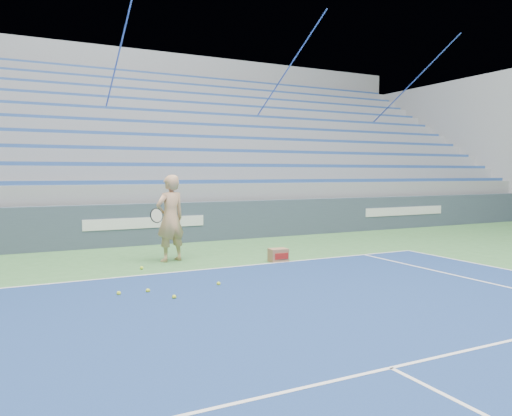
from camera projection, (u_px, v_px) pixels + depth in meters
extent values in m
cube|color=white|center=(196.00, 270.00, 9.72)|extent=(10.97, 0.05, 0.00)
cube|color=white|center=(391.00, 368.00, 4.84)|extent=(8.23, 0.05, 0.00)
cube|color=#3A4859|center=(144.00, 224.00, 13.25)|extent=(30.00, 0.30, 1.10)
cube|color=white|center=(146.00, 223.00, 13.10)|extent=(3.20, 0.02, 0.28)
cube|color=white|center=(405.00, 211.00, 17.15)|extent=(3.40, 0.02, 0.28)
cube|color=gray|center=(111.00, 212.00, 17.30)|extent=(30.00, 8.50, 1.10)
cube|color=gray|center=(111.00, 189.00, 17.24)|extent=(30.00, 8.50, 0.50)
cube|color=#2A4F98|center=(138.00, 182.00, 13.77)|extent=(29.60, 0.42, 0.11)
cube|color=gray|center=(108.00, 175.00, 17.59)|extent=(30.00, 7.65, 0.50)
cube|color=#2A4F98|center=(130.00, 165.00, 14.49)|extent=(29.60, 0.42, 0.11)
cube|color=gray|center=(106.00, 161.00, 17.93)|extent=(30.00, 6.80, 0.50)
cube|color=#2A4F98|center=(124.00, 149.00, 15.21)|extent=(29.60, 0.42, 0.11)
cube|color=gray|center=(104.00, 147.00, 18.27)|extent=(30.00, 5.95, 0.50)
cube|color=#2A4F98|center=(118.00, 134.00, 15.94)|extent=(29.60, 0.42, 0.11)
cube|color=gray|center=(101.00, 134.00, 18.62)|extent=(30.00, 5.10, 0.50)
cube|color=#2A4F98|center=(112.00, 121.00, 16.66)|extent=(29.60, 0.42, 0.11)
cube|color=gray|center=(99.00, 122.00, 18.96)|extent=(30.00, 4.25, 0.50)
cube|color=#2A4F98|center=(107.00, 109.00, 17.38)|extent=(29.60, 0.42, 0.11)
cube|color=gray|center=(97.00, 110.00, 19.30)|extent=(30.00, 3.40, 0.50)
cube|color=#2A4F98|center=(103.00, 97.00, 18.10)|extent=(29.60, 0.42, 0.11)
cube|color=gray|center=(95.00, 98.00, 19.65)|extent=(30.00, 2.55, 0.50)
cube|color=#2A4F98|center=(98.00, 87.00, 18.82)|extent=(29.60, 0.42, 0.11)
cube|color=gray|center=(93.00, 87.00, 19.99)|extent=(30.00, 1.70, 0.50)
cube|color=#2A4F98|center=(94.00, 77.00, 19.55)|extent=(29.60, 0.42, 0.11)
cube|color=gray|center=(91.00, 76.00, 20.33)|extent=(30.00, 0.85, 0.50)
cube|color=#2A4F98|center=(91.00, 68.00, 20.27)|extent=(29.60, 0.42, 0.11)
cube|color=gray|center=(433.00, 149.00, 23.94)|extent=(0.30, 8.80, 6.10)
cube|color=gray|center=(89.00, 132.00, 21.13)|extent=(31.00, 0.40, 7.30)
cylinder|color=blue|center=(109.00, 94.00, 17.02)|extent=(0.05, 8.53, 5.04)
cylinder|color=blue|center=(264.00, 105.00, 19.72)|extent=(0.05, 8.53, 5.04)
cylinder|color=blue|center=(382.00, 113.00, 22.42)|extent=(0.05, 8.53, 5.04)
imported|color=tan|center=(170.00, 218.00, 10.73)|extent=(0.78, 0.63, 1.87)
cylinder|color=black|center=(158.00, 219.00, 10.35)|extent=(0.12, 0.27, 0.08)
cylinder|color=beige|center=(157.00, 216.00, 10.04)|extent=(0.29, 0.16, 0.28)
torus|color=black|center=(157.00, 216.00, 10.04)|extent=(0.31, 0.18, 0.30)
cube|color=#946947|center=(278.00, 255.00, 10.71)|extent=(0.40, 0.31, 0.29)
cube|color=#B21E19|center=(282.00, 256.00, 10.58)|extent=(0.31, 0.03, 0.13)
sphere|color=#D6EE30|center=(119.00, 293.00, 7.76)|extent=(0.07, 0.07, 0.07)
sphere|color=#D6EE30|center=(142.00, 268.00, 9.86)|extent=(0.07, 0.07, 0.07)
sphere|color=#D6EE30|center=(219.00, 284.00, 8.44)|extent=(0.07, 0.07, 0.07)
sphere|color=#D6EE30|center=(174.00, 297.00, 7.53)|extent=(0.07, 0.07, 0.07)
sphere|color=#D6EE30|center=(148.00, 291.00, 7.94)|extent=(0.07, 0.07, 0.07)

